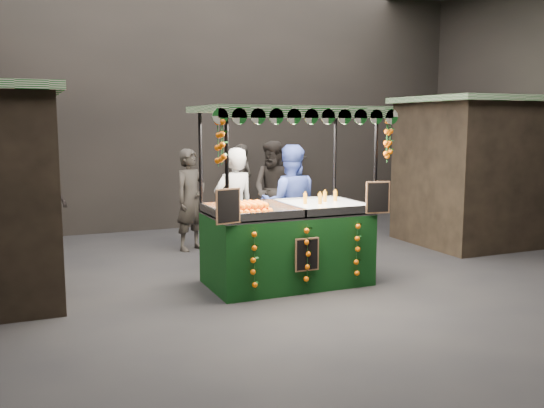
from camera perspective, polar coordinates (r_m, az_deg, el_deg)
name	(u,v)px	position (r m, az deg, el deg)	size (l,w,h in m)	color
ground	(307,287)	(7.86, 3.38, -8.04)	(12.00, 12.00, 0.00)	black
market_hall	(309,23)	(7.66, 3.60, 17.09)	(12.10, 10.10, 5.05)	black
neighbour_stall_right	(488,170)	(11.39, 20.14, 3.14)	(3.00, 2.20, 2.60)	black
juice_stall	(289,230)	(7.86, 1.62, -2.56)	(2.43, 1.43, 2.36)	black
vendor_grey	(234,209)	(8.64, -3.69, -0.51)	(0.73, 0.56, 1.79)	slate
vendor_blue	(290,205)	(9.01, 1.72, -0.05)	(1.07, 0.95, 1.83)	navy
shopper_0	(191,200)	(10.06, -7.84, 0.41)	(0.75, 0.66, 1.72)	#292521
shopper_1	(275,190)	(10.90, 0.27, 1.33)	(1.10, 1.12, 1.82)	#2A2522
shopper_2	(44,204)	(10.94, -21.16, -0.02)	(0.92, 0.83, 1.51)	#292221
shopper_3	(293,186)	(12.60, 2.02, 1.78)	(1.09, 1.21, 1.63)	black
shopper_5	(452,191)	(11.81, 17.00, 1.19)	(1.53, 1.39, 1.70)	#2D2724
shopper_6	(240,186)	(12.16, -3.10, 1.75)	(0.63, 0.74, 1.72)	black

